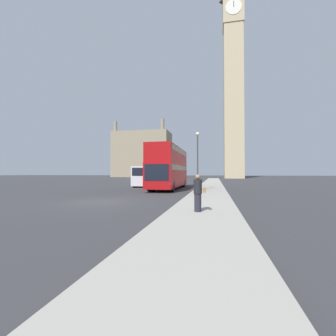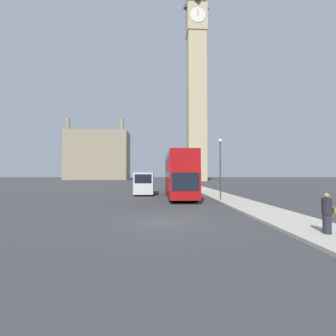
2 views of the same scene
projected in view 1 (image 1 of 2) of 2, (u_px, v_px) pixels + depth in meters
name	position (u px, v px, depth m)	size (l,w,h in m)	color
ground_plane	(100.00, 202.00, 14.03)	(300.00, 300.00, 0.00)	#333335
sidewalk_strip	(206.00, 203.00, 12.68)	(3.11, 120.00, 0.15)	#9E998E
clock_tower	(233.00, 69.00, 76.09)	(6.75, 6.92, 72.32)	tan
building_block_distant	(142.00, 155.00, 101.27)	(24.95, 12.81, 24.46)	gray
red_double_decker_bus	(169.00, 166.00, 25.36)	(2.59, 11.24, 4.61)	#A80F11
white_van	(146.00, 176.00, 29.61)	(2.21, 5.62, 2.63)	silver
pedestrian	(198.00, 193.00, 9.59)	(0.51, 0.35, 1.59)	#23232D
street_lamp	(198.00, 152.00, 21.32)	(0.36, 0.36, 5.55)	#38383D
parked_sedan	(168.00, 178.00, 47.03)	(1.81, 4.54, 1.59)	#99999E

